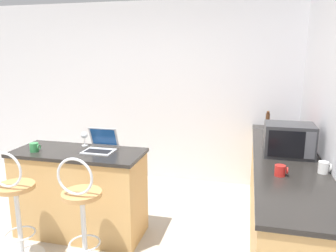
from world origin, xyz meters
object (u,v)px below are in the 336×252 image
Objects in this scene: bar_stool_far at (82,217)px; pepper_mill at (267,121)px; mug_green at (34,147)px; laptop at (101,145)px; bar_stool_near at (16,209)px; wine_glass_short at (84,136)px; mug_white at (324,167)px; toaster at (283,134)px; mug_red at (280,171)px; microwave at (289,140)px.

pepper_mill is at bearing 51.26° from bar_stool_far.
laptop is at bearing 17.87° from mug_green.
bar_stool_near is 3.02m from pepper_mill.
mug_white is at bearing -6.96° from wine_glass_short.
toaster reaches higher than mug_red.
bar_stool_far is at bearing 0.00° from bar_stool_near.
laptop is 2.92× the size of mug_green.
laptop is at bearing -25.43° from wine_glass_short.
bar_stool_near is 2.61m from microwave.
mug_white is (2.07, -0.17, -0.01)m from laptop.
bar_stool_near is 0.96m from wine_glass_short.
bar_stool_far is 6.91× the size of wine_glass_short.
pepper_mill reaches higher than bar_stool_near.
mug_green is at bearing 149.06° from bar_stool_far.
pepper_mill reaches higher than mug_white.
pepper_mill is at bearing 33.37° from mug_green.
bar_stool_near is at bearing -111.80° from wine_glass_short.
microwave is 2.08m from wine_glass_short.
mug_white is (0.38, -1.49, -0.07)m from pepper_mill.
bar_stool_near is at bearing 180.00° from bar_stool_far.
toaster is 2.65m from mug_green.
bar_stool_near is 2.34× the size of microwave.
toaster is (-0.00, 0.52, -0.06)m from microwave.
laptop is at bearing 169.64° from mug_red.
mug_green is (-0.74, 0.44, 0.44)m from bar_stool_far.
microwave is (2.38, 0.92, 0.56)m from bar_stool_near.
bar_stool_far is 10.28× the size of mug_red.
mug_green is 1.06× the size of mug_white.
pepper_mill is 1.68× the size of wine_glass_short.
mug_red is at bearing 8.35° from bar_stool_near.
microwave reaches higher than laptop.
pepper_mill is 2.48× the size of mug_green.
wine_glass_short reaches higher than mug_green.
microwave is (1.83, 0.27, 0.10)m from laptop.
laptop is at bearing -171.54° from microwave.
pepper_mill is 2.27m from wine_glass_short.
microwave is 0.61m from mug_red.
pepper_mill is (2.23, 1.97, 0.52)m from bar_stool_near.
wine_glass_short is 1.48× the size of mug_green.
toaster reaches higher than bar_stool_near.
wine_glass_short is at bearing -147.95° from pepper_mill.
pepper_mill reaches higher than mug_red.
pepper_mill is (-0.15, 1.05, -0.03)m from microwave.
wine_glass_short is at bearing 167.65° from mug_red.
bar_stool_far reaches higher than mug_green.
microwave is 1.06m from pepper_mill.
pepper_mill is (-0.14, 0.53, 0.03)m from toaster.
mug_green and mug_red have the same top height.
mug_red is (-0.12, -0.59, -0.11)m from microwave.
mug_white is (0.23, -0.44, -0.11)m from microwave.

